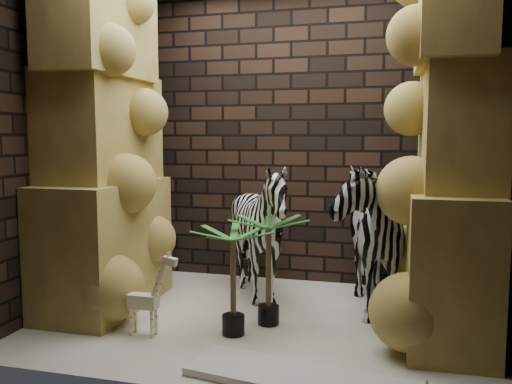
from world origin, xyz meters
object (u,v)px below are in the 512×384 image
(zebra_right, at_px, (361,222))
(surfboard, at_px, (322,383))
(zebra_left, at_px, (260,239))
(palm_back, at_px, (233,281))
(palm_front, at_px, (269,270))
(giraffe_toy, at_px, (143,292))

(zebra_right, relative_size, surfboard, 0.90)
(zebra_left, bearing_deg, palm_back, -76.10)
(zebra_right, height_order, palm_back, zebra_right)
(palm_front, relative_size, surfboard, 0.52)
(surfboard, bearing_deg, giraffe_toy, 170.33)
(zebra_left, relative_size, palm_front, 1.43)
(giraffe_toy, relative_size, surfboard, 0.39)
(palm_front, bearing_deg, giraffe_toy, -151.69)
(giraffe_toy, bearing_deg, zebra_left, 58.78)
(zebra_right, bearing_deg, giraffe_toy, -159.13)
(palm_back, bearing_deg, surfboard, -41.21)
(palm_front, bearing_deg, surfboard, -59.69)
(zebra_left, bearing_deg, giraffe_toy, -108.60)
(zebra_left, xyz_separation_m, palm_back, (0.00, -0.84, -0.16))
(palm_back, height_order, surfboard, palm_back)
(zebra_right, bearing_deg, palm_front, -153.37)
(zebra_left, distance_m, surfboard, 1.77)
(zebra_right, distance_m, palm_front, 0.93)
(zebra_left, relative_size, surfboard, 0.74)
(zebra_left, relative_size, giraffe_toy, 1.89)
(zebra_left, xyz_separation_m, surfboard, (0.76, -1.51, -0.54))
(giraffe_toy, distance_m, palm_back, 0.68)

